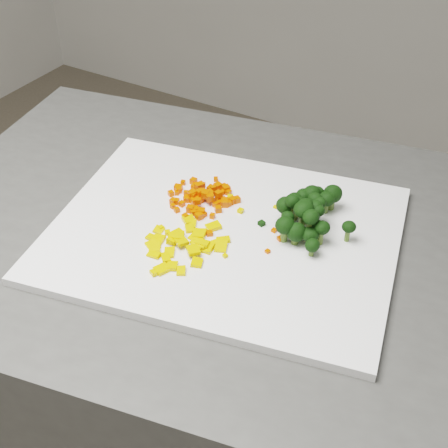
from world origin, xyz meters
The scene contains 164 objects.
counter_block centered at (0.04, 0.24, 0.45)m, with size 0.89×0.62×0.90m, color #494946.
cutting_board centered at (0.05, 0.22, 0.91)m, with size 0.46×0.36×0.01m, color white.
carrot_pile centered at (-0.01, 0.27, 0.93)m, with size 0.10×0.10×0.03m, color #F14002, non-canonical shape.
pepper_pile centered at (0.03, 0.17, 0.92)m, with size 0.12×0.12×0.02m, color #F4B60C, non-canonical shape.
broccoli_pile centered at (0.15, 0.28, 0.94)m, with size 0.12×0.12×0.06m, color black, non-canonical shape.
carrot_cube_0 centered at (-0.01, 0.27, 0.92)m, with size 0.01×0.01×0.01m, color #F14002.
carrot_cube_1 centered at (-0.02, 0.26, 0.92)m, with size 0.01×0.01×0.01m, color #F14002.
carrot_cube_2 centered at (0.02, 0.30, 0.92)m, with size 0.01×0.01×0.01m, color #F14002.
carrot_cube_3 centered at (0.00, 0.27, 0.92)m, with size 0.01×0.01×0.01m, color #F14002.
carrot_cube_4 centered at (0.00, 0.30, 0.92)m, with size 0.01×0.01×0.01m, color #F14002.
carrot_cube_5 centered at (-0.01, 0.27, 0.93)m, with size 0.01×0.01×0.01m, color #F14002.
carrot_cube_6 centered at (0.00, 0.23, 0.92)m, with size 0.01×0.01×0.01m, color #F14002.
carrot_cube_7 centered at (0.01, 0.24, 0.92)m, with size 0.01×0.01×0.01m, color #F14002.
carrot_cube_8 centered at (-0.01, 0.25, 0.92)m, with size 0.01×0.01×0.01m, color #F14002.
carrot_cube_9 centered at (0.03, 0.28, 0.92)m, with size 0.01×0.01×0.01m, color #F14002.
carrot_cube_10 centered at (-0.04, 0.24, 0.92)m, with size 0.01×0.01×0.01m, color #F14002.
carrot_cube_11 centered at (0.01, 0.23, 0.92)m, with size 0.01×0.01×0.01m, color #F14002.
carrot_cube_12 centered at (-0.02, 0.28, 0.93)m, with size 0.01×0.01×0.01m, color #F14002.
carrot_cube_13 centered at (-0.02, 0.26, 0.92)m, with size 0.01×0.01×0.01m, color #F14002.
carrot_cube_14 centered at (-0.01, 0.27, 0.92)m, with size 0.01×0.01×0.01m, color #F14002.
carrot_cube_15 centered at (-0.04, 0.29, 0.92)m, with size 0.01×0.01×0.01m, color #F14002.
carrot_cube_16 centered at (-0.02, 0.28, 0.93)m, with size 0.01×0.01×0.01m, color #F14002.
carrot_cube_17 centered at (-0.01, 0.26, 0.92)m, with size 0.01×0.01×0.01m, color #F14002.
carrot_cube_18 centered at (-0.02, 0.26, 0.92)m, with size 0.01×0.01×0.01m, color #F14002.
carrot_cube_19 centered at (-0.05, 0.27, 0.92)m, with size 0.01×0.01×0.01m, color #F14002.
carrot_cube_20 centered at (-0.04, 0.30, 0.92)m, with size 0.01×0.01×0.01m, color #F14002.
carrot_cube_21 centered at (-0.03, 0.28, 0.92)m, with size 0.01×0.01×0.01m, color #F14002.
carrot_cube_22 centered at (0.01, 0.28, 0.92)m, with size 0.01×0.01×0.01m, color #F14002.
carrot_cube_23 centered at (-0.03, 0.26, 0.92)m, with size 0.01×0.01×0.01m, color #F14002.
carrot_cube_24 centered at (-0.04, 0.27, 0.92)m, with size 0.01×0.01×0.01m, color #F14002.
carrot_cube_25 centered at (0.02, 0.28, 0.92)m, with size 0.01×0.01×0.01m, color #F14002.
carrot_cube_26 centered at (-0.03, 0.25, 0.92)m, with size 0.01×0.01×0.01m, color #F14002.
carrot_cube_27 centered at (0.01, 0.24, 0.92)m, with size 0.01×0.01×0.01m, color #F14002.
carrot_cube_28 centered at (-0.05, 0.27, 0.92)m, with size 0.01×0.01×0.01m, color #F14002.
carrot_cube_29 centered at (-0.02, 0.29, 0.92)m, with size 0.01×0.01×0.01m, color #F14002.
carrot_cube_30 centered at (0.02, 0.24, 0.92)m, with size 0.01×0.01×0.01m, color #F14002.
carrot_cube_31 centered at (0.01, 0.28, 0.92)m, with size 0.01×0.01×0.01m, color #F14002.
carrot_cube_32 centered at (-0.04, 0.23, 0.92)m, with size 0.01×0.01×0.01m, color #F14002.
carrot_cube_33 centered at (-0.05, 0.27, 0.92)m, with size 0.01×0.01×0.01m, color #F14002.
carrot_cube_34 centered at (0.00, 0.29, 0.92)m, with size 0.01×0.01×0.01m, color #F14002.
carrot_cube_35 centered at (0.01, 0.29, 0.92)m, with size 0.01×0.01×0.01m, color #F14002.
carrot_cube_36 centered at (-0.02, 0.27, 0.92)m, with size 0.01×0.01×0.01m, color #F14002.
carrot_cube_37 centered at (0.01, 0.30, 0.92)m, with size 0.01×0.01×0.01m, color #F14002.
carrot_cube_38 centered at (0.00, 0.31, 0.92)m, with size 0.01×0.01×0.01m, color #F14002.
carrot_cube_39 centered at (0.00, 0.27, 0.93)m, with size 0.01×0.01×0.01m, color #F14002.
carrot_cube_40 centered at (-0.04, 0.29, 0.92)m, with size 0.01×0.01×0.01m, color #F14002.
carrot_cube_41 centered at (-0.05, 0.26, 0.92)m, with size 0.01×0.01×0.01m, color #F14002.
carrot_cube_42 centered at (0.02, 0.28, 0.92)m, with size 0.01×0.01×0.01m, color #F14002.
carrot_cube_43 centered at (-0.01, 0.25, 0.92)m, with size 0.01×0.01×0.01m, color #F14002.
carrot_cube_44 centered at (0.03, 0.27, 0.92)m, with size 0.01×0.01×0.01m, color #F14002.
carrot_cube_45 centered at (0.00, 0.23, 0.92)m, with size 0.01×0.01×0.01m, color #F14002.
carrot_cube_46 centered at (-0.02, 0.27, 0.92)m, with size 0.01×0.01×0.01m, color #F14002.
carrot_cube_47 centered at (0.02, 0.27, 0.92)m, with size 0.01×0.01×0.01m, color #F14002.
carrot_cube_48 centered at (-0.01, 0.26, 0.92)m, with size 0.01×0.01×0.01m, color #F14002.
carrot_cube_49 centered at (0.01, 0.24, 0.92)m, with size 0.01×0.01×0.01m, color #F14002.
carrot_cube_50 centered at (-0.01, 0.26, 0.92)m, with size 0.01×0.01×0.01m, color #F14002.
carrot_cube_51 centered at (0.02, 0.28, 0.92)m, with size 0.01×0.01×0.01m, color #F14002.
carrot_cube_52 centered at (-0.04, 0.24, 0.92)m, with size 0.01×0.01×0.01m, color #F14002.
carrot_cube_53 centered at (0.01, 0.26, 0.92)m, with size 0.01×0.01×0.01m, color #F14002.
carrot_cube_54 centered at (0.01, 0.30, 0.92)m, with size 0.01×0.01×0.01m, color #F14002.
carrot_cube_55 centered at (-0.06, 0.29, 0.92)m, with size 0.01×0.01×0.01m, color #F14002.
carrot_cube_56 centered at (0.00, 0.27, 0.92)m, with size 0.01×0.01×0.01m, color #F14002.
carrot_cube_57 centered at (-0.01, 0.27, 0.92)m, with size 0.01×0.01×0.01m, color #F14002.
carrot_cube_58 centered at (-0.02, 0.26, 0.92)m, with size 0.01×0.01×0.01m, color #F14002.
carrot_cube_59 centered at (0.03, 0.28, 0.92)m, with size 0.01×0.01×0.01m, color #F14002.
carrot_cube_60 centered at (-0.01, 0.27, 0.92)m, with size 0.01×0.01×0.01m, color #F14002.
carrot_cube_61 centered at (-0.03, 0.24, 0.92)m, with size 0.01×0.01×0.01m, color #F14002.
carrot_cube_62 centered at (0.01, 0.26, 0.93)m, with size 0.01×0.01×0.01m, color #F14002.
carrot_cube_63 centered at (-0.01, 0.24, 0.92)m, with size 0.01×0.01×0.01m, color #F14002.
carrot_cube_64 centered at (-0.01, 0.28, 0.92)m, with size 0.01×0.01×0.01m, color #F14002.
carrot_cube_65 centered at (0.04, 0.29, 0.92)m, with size 0.01×0.01×0.01m, color #F14002.
carrot_cube_66 centered at (0.00, 0.24, 0.92)m, with size 0.01×0.01×0.01m, color #F14002.
carrot_cube_67 centered at (-0.02, 0.32, 0.92)m, with size 0.01×0.01×0.01m, color #F14002.
carrot_cube_68 centered at (0.02, 0.26, 0.92)m, with size 0.01×0.01×0.01m, color #F14002.
carrot_cube_69 centered at (0.01, 0.23, 0.92)m, with size 0.01×0.01×0.01m, color #F14002.
carrot_cube_70 centered at (-0.01, 0.29, 0.92)m, with size 0.01×0.01×0.01m, color #F14002.
carrot_cube_71 centered at (-0.03, 0.23, 0.92)m, with size 0.01×0.01×0.01m, color #F14002.
carrot_cube_72 centered at (0.03, 0.28, 0.92)m, with size 0.01×0.01×0.01m, color #F14002.
carrot_cube_73 centered at (0.03, 0.27, 0.92)m, with size 0.01×0.01×0.01m, color #F14002.
carrot_cube_74 centered at (-0.05, 0.27, 0.92)m, with size 0.01×0.01×0.01m, color #F14002.
carrot_cube_75 centered at (0.01, 0.24, 0.92)m, with size 0.01×0.01×0.01m, color #F14002.
carrot_cube_76 centered at (-0.01, 0.22, 0.92)m, with size 0.01×0.01×0.01m, color #F14002.
carrot_cube_77 centered at (0.01, 0.28, 0.92)m, with size 0.01×0.01×0.01m, color #F14002.
carrot_cube_78 centered at (-0.06, 0.25, 0.92)m, with size 0.01×0.01×0.01m, color #F14002.
carrot_cube_79 centered at (0.01, 0.24, 0.92)m, with size 0.01×0.01×0.01m, color #F14002.
pepper_chunk_0 centered at (0.01, 0.15, 0.91)m, with size 0.02×0.01×0.00m, color #F4B60C.
pepper_chunk_1 centered at (0.03, 0.18, 0.91)m, with size 0.02×0.01×0.00m, color #F4B60C.
pepper_chunk_2 centered at (0.04, 0.18, 0.92)m, with size 0.02×0.01×0.00m, color #F4B60C.
pepper_chunk_3 centered at (0.03, 0.20, 0.91)m, with size 0.02×0.02×0.01m, color #F4B60C.
pepper_chunk_4 centered at (0.04, 0.22, 0.91)m, with size 0.02×0.02×0.01m, color #F4B60C.
pepper_chunk_5 centered at (0.02, 0.11, 0.91)m, with size 0.02×0.01×0.00m, color #F4B60C.
pepper_chunk_6 centered at (0.03, 0.13, 0.91)m, with size 0.02×0.01×0.00m, color #F4B60C.
pepper_chunk_7 centered at (0.04, 0.16, 0.92)m, with size 0.02×0.02×0.00m, color #F4B60C.
pepper_chunk_8 centered at (0.03, 0.20, 0.91)m, with size 0.02×0.02×0.00m, color #F4B60C.
pepper_chunk_9 centered at (0.07, 0.19, 0.91)m, with size 0.02×0.02×0.00m, color #F4B60C.
pepper_chunk_10 centered at (0.06, 0.20, 0.91)m, with size 0.02×0.01×0.00m, color #F4B60C.
pepper_chunk_11 centered at (-0.01, 0.16, 0.91)m, with size 0.02×0.02×0.00m, color #F4B60C.
pepper_chunk_12 centered at (0.06, 0.20, 0.91)m, with size 0.02×0.01×0.00m, color #F4B60C.
pepper_chunk_13 centered at (0.04, 0.18, 0.92)m, with size 0.02×0.01×0.00m, color #F4B60C.
pepper_chunk_14 centered at (0.02, 0.17, 0.92)m, with size 0.02×0.02×0.00m, color #F4B60C.
pepper_chunk_15 centered at (0.01, 0.17, 0.92)m, with size 0.01×0.01×0.01m, color #F4B60C.
pepper_chunk_16 centered at (0.06, 0.15, 0.91)m, with size 0.01×0.02×0.00m, color #F4B60C.
pepper_chunk_17 centered at (0.00, 0.13, 0.91)m, with size 0.02×0.01×0.00m, color #F4B60C.
pepper_chunk_18 centered at (0.02, 0.14, 0.91)m, with size 0.02×0.01×0.00m, color #F4B60C.
pepper_chunk_19 centered at (0.05, 0.18, 0.91)m, with size 0.02×0.02×0.01m, color #F4B60C.
pepper_chunk_20 centered at (0.01, 0.17, 0.92)m, with size 0.02×0.02×0.00m, color #F4B60C.
pepper_chunk_21 centered at (0.04, 0.17, 0.92)m, with size 0.02×0.01×0.00m, color #F4B60C.
pepper_chunk_22 centered at (0.01, 0.21, 0.91)m, with size 0.02×0.01×0.00m, color #F4B60C.
pepper_chunk_23 centered at (-0.02, 0.18, 0.91)m, with size 0.01×0.01×0.00m, color #F4B60C.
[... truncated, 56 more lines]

